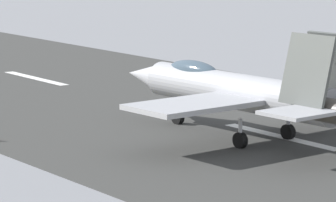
{
  "coord_description": "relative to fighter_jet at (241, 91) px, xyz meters",
  "views": [
    {
      "loc": [
        -37.65,
        33.6,
        10.03
      ],
      "look_at": [
        0.45,
        5.92,
        2.2
      ],
      "focal_mm": 109.38,
      "sensor_mm": 36.0,
      "label": 1
    }
  ],
  "objects": [
    {
      "name": "fighter_jet",
      "position": [
        0.0,
        0.0,
        0.0
      ],
      "size": [
        16.56,
        13.68,
        5.56
      ],
      "color": "#A7A8AD",
      "rests_on": "ground"
    },
    {
      "name": "ground_plane",
      "position": [
        -0.05,
        -1.84,
        -2.37
      ],
      "size": [
        400.0,
        400.0,
        0.0
      ],
      "primitive_type": "plane",
      "color": "gray"
    },
    {
      "name": "runway_strip",
      "position": [
        -0.07,
        -1.84,
        -2.36
      ],
      "size": [
        240.0,
        26.0,
        0.02
      ],
      "color": "#393937",
      "rests_on": "ground"
    }
  ]
}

